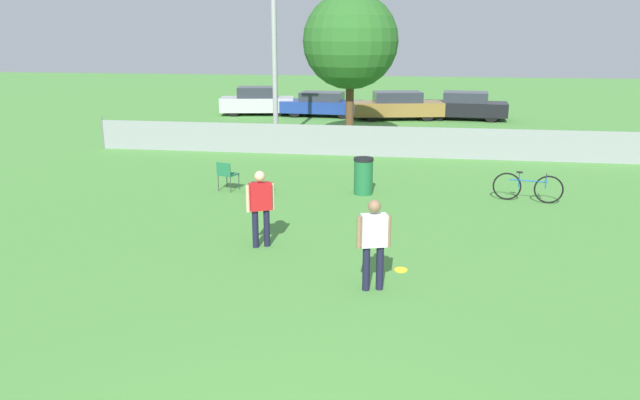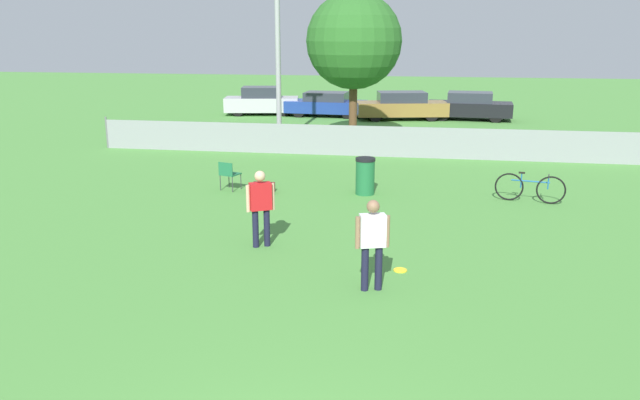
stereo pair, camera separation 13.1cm
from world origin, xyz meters
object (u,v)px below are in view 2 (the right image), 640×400
frisbee_disc (400,270)px  bicycle_sideline (530,188)px  parked_car_dark (469,106)px  player_receiver_white (372,238)px  trash_bin (365,176)px  light_pole (277,14)px  parked_car_silver (262,101)px  gear_bag_sideline (263,188)px  tree_near_pole (354,41)px  folding_chair_sideline (229,173)px  parked_car_tan (402,106)px  player_defender_red (261,203)px  parked_car_blue (326,104)px

frisbee_disc → bicycle_sideline: size_ratio=0.15×
parked_car_dark → player_receiver_white: bearing=-93.4°
player_receiver_white → trash_bin: player_receiver_white is taller
light_pole → parked_car_silver: 10.27m
gear_bag_sideline → parked_car_dark: (6.61, 16.22, 0.55)m
tree_near_pole → frisbee_disc: tree_near_pole is taller
trash_bin → folding_chair_sideline: bearing=-176.8°
folding_chair_sideline → bicycle_sideline: (8.20, 0.09, -0.12)m
parked_car_tan → parked_car_dark: parked_car_tan is taller
tree_near_pole → parked_car_tan: 8.47m
player_receiver_white → parked_car_silver: bearing=91.4°
bicycle_sideline → player_defender_red: bearing=-132.0°
parked_car_silver → frisbee_disc: bearing=-79.1°
parked_car_silver → bicycle_sideline: bearing=-64.8°
parked_car_dark → gear_bag_sideline: bearing=-107.9°
gear_bag_sideline → parked_car_silver: parked_car_silver is taller
player_defender_red → parked_car_tan: bearing=55.9°
light_pole → player_receiver_white: 15.34m
player_receiver_white → parked_car_dark: (3.04, 22.52, -0.26)m
player_defender_red → parked_car_tan: (2.09, 20.11, -0.25)m
bicycle_sideline → parked_car_silver: parked_car_silver is taller
player_defender_red → folding_chair_sideline: (-2.12, 4.49, -0.44)m
player_receiver_white → gear_bag_sideline: 7.29m
parked_car_silver → player_defender_red: bearing=-85.5°
parked_car_tan → bicycle_sideline: bearing=-87.6°
tree_near_pole → gear_bag_sideline: size_ratio=9.57×
parked_car_blue → trash_bin: bearing=-74.0°
player_defender_red → parked_car_blue: (-1.90, 20.76, -0.31)m
trash_bin → parked_car_dark: bearing=76.6°
folding_chair_sideline → player_defender_red: bearing=133.2°
folding_chair_sideline → parked_car_tan: size_ratio=0.17×
bicycle_sideline → folding_chair_sideline: bearing=-168.4°
light_pole → player_defender_red: light_pole is taller
light_pole → parked_car_tan: 10.18m
player_defender_red → parked_car_blue: 20.85m
player_receiver_white → parked_car_dark: player_receiver_white is taller
parked_car_blue → parked_car_dark: bearing=2.2°
player_receiver_white → parked_car_blue: (-4.37, 22.66, -0.31)m
gear_bag_sideline → frisbee_disc: bearing=-52.8°
frisbee_disc → trash_bin: (-1.21, 5.62, 0.50)m
trash_bin → parked_car_blue: (-3.62, 16.06, 0.12)m
gear_bag_sideline → parked_car_silver: size_ratio=0.15×
frisbee_disc → trash_bin: bearing=102.2°
frisbee_disc → gear_bag_sideline: bearing=127.2°
tree_near_pole → light_pole: bearing=-171.8°
parked_car_silver → parked_car_dark: parked_car_silver is taller
light_pole → gear_bag_sideline: size_ratio=13.86×
light_pole → bicycle_sideline: 12.23m
player_defender_red → parked_car_dark: (5.51, 20.62, -0.26)m
tree_near_pole → parked_car_silver: 10.80m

